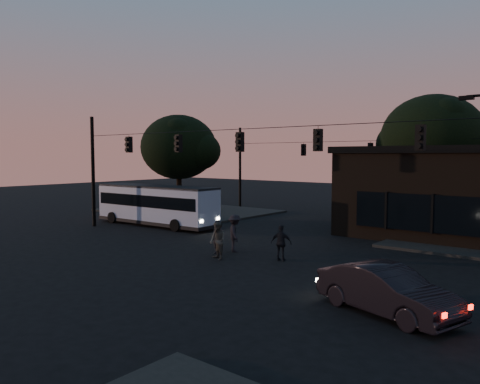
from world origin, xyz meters
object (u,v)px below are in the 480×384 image
Objects in this scene: car at (386,290)px; pedestrian_c at (281,243)px; bus at (156,203)px; pedestrian_d at (235,233)px; pedestrian_a at (218,237)px; pedestrian_b at (218,241)px.

pedestrian_c is at bearing 75.84° from car.
pedestrian_c reaches higher than car.
bus reaches higher than pedestrian_d.
pedestrian_c is 0.88× the size of pedestrian_d.
pedestrian_d is at bearing 64.56° from pedestrian_a.
bus is at bearing 146.55° from pedestrian_a.
bus is 5.66× the size of pedestrian_b.
pedestrian_b is 1.05× the size of pedestrian_c.
pedestrian_a is 1.18m from pedestrian_b.
bus is 13.49m from pedestrian_c.
pedestrian_a is at bearing 88.80° from car.
pedestrian_d is (-0.50, 1.86, 0.07)m from pedestrian_b.
pedestrian_d is at bearing -21.20° from bus.
pedestrian_a is (9.68, -4.40, -0.71)m from bus.
pedestrian_c is (2.49, 1.62, -0.04)m from pedestrian_b.
bus is 11.75m from pedestrian_b.
pedestrian_d is at bearing 83.27° from car.
pedestrian_b is 0.92× the size of pedestrian_d.
pedestrian_d is (-2.99, 0.24, 0.11)m from pedestrian_c.
car is at bearing -159.90° from pedestrian_d.
pedestrian_a is (-9.88, 3.30, 0.10)m from car.
car is 7.74m from pedestrian_c.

